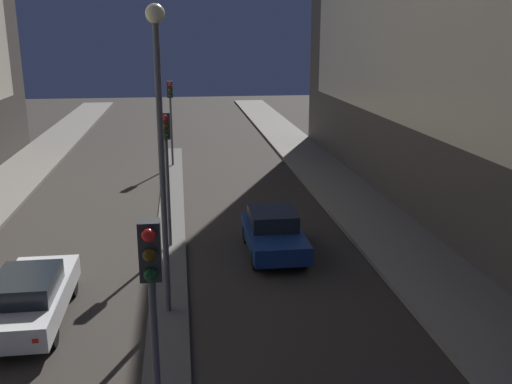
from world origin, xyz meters
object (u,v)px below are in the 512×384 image
at_px(traffic_light_mid, 166,150).
at_px(car_right_lane, 274,233).
at_px(traffic_light_near, 153,303).
at_px(street_lamp, 160,121).
at_px(traffic_light_far, 170,104).
at_px(car_left_lane, 30,296).

height_order(traffic_light_mid, car_right_lane, traffic_light_mid).
bearing_deg(traffic_light_near, street_lamp, 90.00).
distance_m(traffic_light_far, car_left_lane, 18.56).
bearing_deg(car_right_lane, street_lamp, -131.61).
xyz_separation_m(street_lamp, car_right_lane, (3.58, 4.03, -4.57)).
height_order(traffic_light_far, car_right_lane, traffic_light_far).
bearing_deg(traffic_light_mid, traffic_light_far, 90.00).
xyz_separation_m(traffic_light_mid, traffic_light_far, (0.00, 13.00, 0.00)).
xyz_separation_m(traffic_light_mid, car_left_lane, (-3.58, -4.98, -2.84)).
height_order(traffic_light_mid, car_left_lane, traffic_light_mid).
bearing_deg(car_right_lane, traffic_light_far, 104.36).
relative_size(car_left_lane, car_right_lane, 1.14).
height_order(traffic_light_far, car_left_lane, traffic_light_far).
distance_m(traffic_light_near, car_left_lane, 8.01).
height_order(traffic_light_near, car_right_lane, traffic_light_near).
height_order(car_left_lane, car_right_lane, car_right_lane).
relative_size(traffic_light_near, car_right_lane, 1.18).
bearing_deg(car_left_lane, car_right_lane, 29.26).
height_order(traffic_light_mid, traffic_light_far, same).
relative_size(traffic_light_near, car_left_lane, 1.03).
bearing_deg(street_lamp, traffic_light_far, 90.00).
relative_size(traffic_light_mid, car_right_lane, 1.18).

